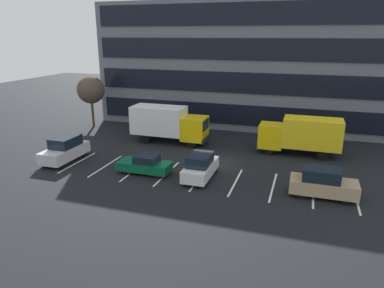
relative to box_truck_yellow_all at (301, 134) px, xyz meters
name	(u,v)px	position (x,y,z in m)	size (l,w,h in m)	color
ground_plane	(211,163)	(-7.17, -4.97, -1.95)	(120.00, 120.00, 0.00)	black
office_building	(249,63)	(-7.17, 12.98, 5.25)	(35.16, 13.79, 14.40)	slate
lot_markings	(200,178)	(-7.17, -8.35, -1.94)	(22.54, 5.40, 0.01)	silver
box_truck_yellow_all	(301,134)	(0.00, 0.00, 0.00)	(7.46, 2.47, 3.46)	yellow
box_truck_yellow	(168,123)	(-13.13, -0.14, 0.12)	(7.93, 2.63, 3.68)	yellow
suv_silver	(65,149)	(-19.63, -8.27, -0.91)	(2.02, 4.76, 2.15)	silver
suv_tan	(323,183)	(1.77, -8.89, -0.97)	(4.47, 1.89, 2.02)	tan
sedan_forest	(145,164)	(-11.68, -8.75, -1.23)	(4.26, 1.78, 1.53)	#0C5933
suv_white	(200,167)	(-7.14, -8.42, -0.99)	(1.85, 4.37, 1.98)	white
bare_tree	(91,90)	(-24.17, 3.09, 2.48)	(3.23, 3.23, 6.06)	#473323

